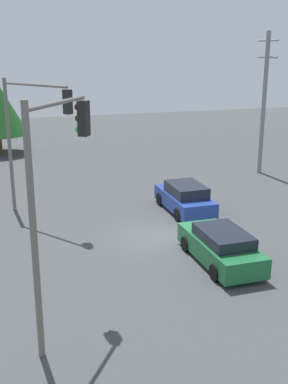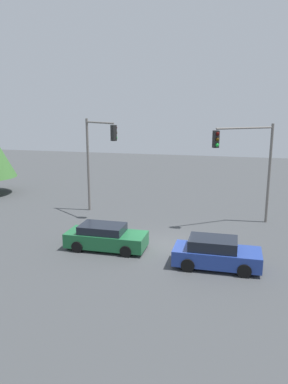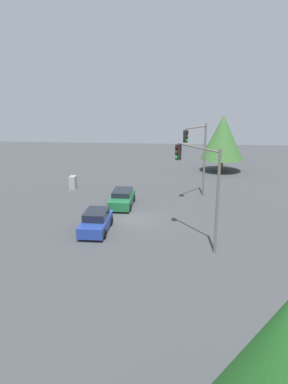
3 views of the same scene
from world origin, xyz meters
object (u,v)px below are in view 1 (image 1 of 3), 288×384
traffic_signal_main (54,179)px  traffic_signal_cross (31,124)px  sedan_blue (185,198)px  sedan_green (221,246)px

traffic_signal_main → traffic_signal_cross: size_ratio=1.03×
sedan_blue → traffic_signal_cross: bearing=167.9°
sedan_green → traffic_signal_cross: (-7.62, -6.27, 3.90)m
sedan_green → traffic_signal_main: 8.17m
sedan_green → sedan_blue: (-6.06, 1.00, 0.03)m
sedan_blue → sedan_green: bearing=-99.4°
sedan_green → traffic_signal_main: bearing=-156.6°
sedan_green → traffic_signal_cross: size_ratio=0.66×
sedan_blue → traffic_signal_cross: traffic_signal_cross is taller
sedan_green → traffic_signal_cross: bearing=129.4°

